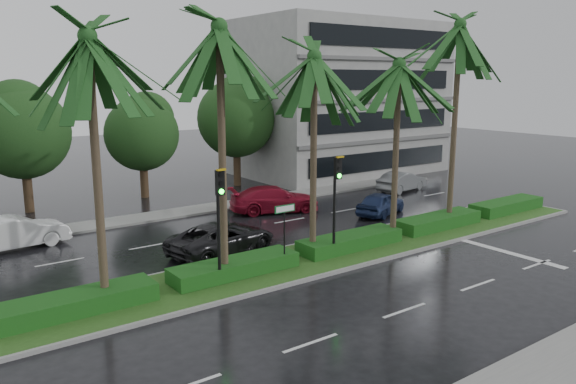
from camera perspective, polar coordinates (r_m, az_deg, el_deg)
ground at (r=22.94m, az=2.42°, el=-7.91°), size 120.00×120.00×0.00m
near_sidewalk at (r=16.86m, az=25.47°, el=-16.35°), size 40.00×2.40×0.12m
far_sidewalk at (r=32.79m, az=-10.72°, el=-2.03°), size 40.00×2.00×0.12m
median at (r=23.66m, az=0.91°, el=-7.09°), size 36.00×4.00×0.15m
hedge at (r=23.55m, az=0.91°, el=-6.23°), size 35.20×1.40×0.60m
lane_markings at (r=24.56m, az=8.65°, el=-6.70°), size 34.00×13.06×0.01m
palm_row at (r=21.73m, az=-1.76°, el=13.45°), size 26.30×4.20×10.85m
signal_median_left at (r=20.20m, az=-6.98°, el=-1.82°), size 0.34×0.42×4.36m
signal_median_right at (r=23.29m, az=4.92°, el=0.01°), size 0.34×0.42×4.36m
street_sign at (r=22.11m, az=-0.34°, el=-2.89°), size 0.95×0.09×2.60m
bg_trees at (r=37.01m, az=-15.32°, el=6.84°), size 33.25×5.50×7.94m
building at (r=46.38m, az=5.18°, el=9.46°), size 16.00×10.00×12.00m
car_white at (r=28.34m, az=-25.91°, el=-3.73°), size 2.01×4.64×1.49m
car_darkgrey at (r=24.94m, az=-6.72°, el=-4.67°), size 3.36×5.47×1.42m
car_red at (r=32.42m, az=-1.39°, el=-0.73°), size 3.67×5.58×1.50m
car_blue at (r=32.21m, az=9.40°, el=-1.14°), size 2.77×4.14×1.31m
car_grey at (r=39.17m, az=11.48°, el=1.07°), size 2.08×4.29×1.35m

